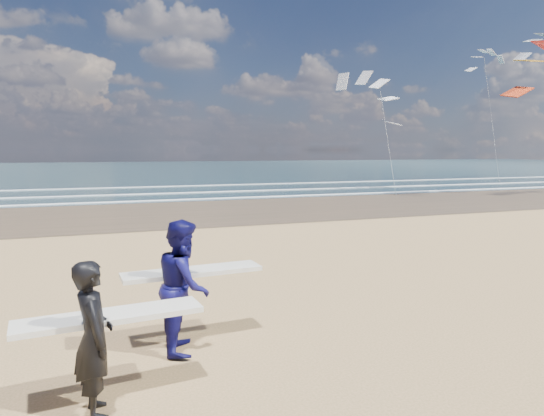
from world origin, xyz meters
name	(u,v)px	position (x,y,z in m)	size (l,w,h in m)	color
wet_sand_strip	(456,199)	(20.00, 18.00, 0.01)	(220.00, 12.00, 0.01)	#4E3F29
ocean	(230,168)	(20.00, 72.00, 0.01)	(220.00, 100.00, 0.02)	#1B353D
foam_breakers	(370,187)	(20.00, 28.10, 0.05)	(220.00, 11.70, 0.05)	white
surfer_near	(96,335)	(-1.27, -0.68, 0.92)	(2.24, 1.08, 1.82)	black
surfer_far	(184,285)	(0.01, 0.78, 1.01)	(2.23, 1.24, 2.01)	#100E51
kite_1	(385,120)	(18.65, 24.17, 5.20)	(6.13, 4.77, 9.16)	slate
kite_5	(490,107)	(36.35, 32.51, 7.30)	(4.77, 4.62, 14.06)	slate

